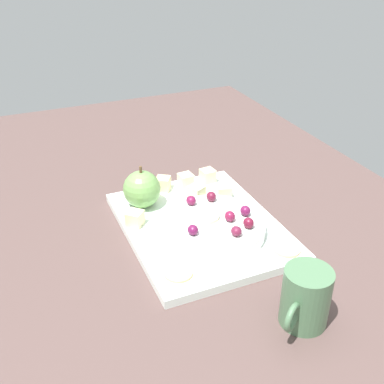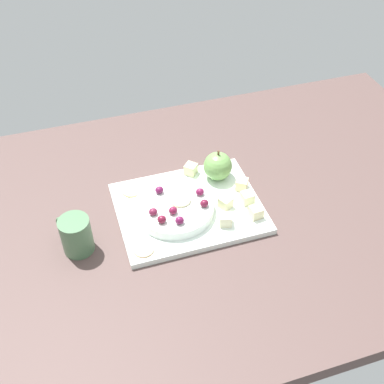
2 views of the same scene
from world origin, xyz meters
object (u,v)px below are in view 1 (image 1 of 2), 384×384
(platter, at_px, (199,225))
(grape_0, at_px, (191,200))
(cracker_0, at_px, (287,249))
(grape_6, at_px, (249,223))
(apple_whole, at_px, (142,189))
(cheese_cube_4, at_px, (135,218))
(grape_5, at_px, (193,230))
(cheese_cube_3, at_px, (224,192))
(grape_1, at_px, (236,231))
(grape_2, at_px, (230,216))
(cheese_cube_2, at_px, (186,180))
(cheese_cube_1, at_px, (196,193))
(cup, at_px, (305,298))
(grape_4, at_px, (211,196))
(cheese_cube_0, at_px, (208,176))
(cracker_1, at_px, (179,273))
(cheese_cube_5, at_px, (163,184))
(apple_slice_0, at_px, (205,216))
(grape_3, at_px, (245,211))
(serving_dish, at_px, (214,227))

(platter, height_order, grape_0, grape_0)
(cracker_0, relative_size, grape_6, 2.27)
(apple_whole, bearing_deg, cheese_cube_4, -29.43)
(cracker_0, height_order, grape_5, grape_5)
(cheese_cube_3, height_order, cheese_cube_4, same)
(apple_whole, height_order, cracker_0, apple_whole)
(grape_1, relative_size, grape_2, 1.00)
(platter, distance_m, cheese_cube_2, 0.13)
(apple_whole, height_order, cheese_cube_3, apple_whole)
(cheese_cube_4, bearing_deg, cheese_cube_1, 106.71)
(platter, distance_m, cheese_cube_3, 0.10)
(cup, bearing_deg, grape_4, -179.26)
(cheese_cube_3, xyz_separation_m, grape_2, (0.11, -0.04, 0.02))
(cheese_cube_0, height_order, cracker_1, cheese_cube_0)
(apple_whole, relative_size, cheese_cube_0, 2.61)
(cheese_cube_5, distance_m, cup, 0.40)
(grape_2, height_order, grape_6, same)
(cheese_cube_4, distance_m, cracker_0, 0.26)
(cheese_cube_2, distance_m, grape_6, 0.21)
(apple_slice_0, relative_size, cup, 0.55)
(grape_5, bearing_deg, cheese_cube_2, 160.58)
(grape_1, xyz_separation_m, grape_2, (-0.04, 0.01, 0.00))
(apple_whole, relative_size, grape_4, 3.59)
(cheese_cube_0, height_order, cheese_cube_2, same)
(platter, relative_size, cheese_cube_5, 12.27)
(grape_0, height_order, grape_2, grape_2)
(platter, height_order, grape_3, grape_3)
(serving_dish, distance_m, grape_1, 0.06)
(cheese_cube_5, bearing_deg, cheese_cube_3, 51.35)
(grape_2, bearing_deg, grape_1, -13.48)
(apple_slice_0, bearing_deg, grape_5, -45.83)
(grape_2, relative_size, grape_3, 1.00)
(cheese_cube_1, distance_m, grape_0, 0.06)
(cheese_cube_3, xyz_separation_m, grape_6, (0.14, -0.03, 0.02))
(cheese_cube_2, bearing_deg, cracker_1, -24.98)
(cracker_1, relative_size, grape_4, 2.27)
(serving_dish, height_order, cracker_0, serving_dish)
(cheese_cube_4, xyz_separation_m, grape_3, (0.08, 0.17, 0.02))
(cracker_1, bearing_deg, grape_4, 139.48)
(cheese_cube_2, height_order, grape_1, grape_1)
(platter, distance_m, cheese_cube_0, 0.15)
(grape_4, distance_m, apple_slice_0, 0.06)
(cheese_cube_5, xyz_separation_m, grape_1, (0.23, 0.04, 0.02))
(cheese_cube_0, relative_size, grape_6, 1.37)
(grape_0, relative_size, grape_3, 1.00)
(apple_whole, distance_m, grape_3, 0.20)
(cracker_1, height_order, grape_0, grape_0)
(cheese_cube_4, height_order, cracker_0, cheese_cube_4)
(cracker_1, relative_size, grape_2, 2.27)
(cheese_cube_2, distance_m, cracker_1, 0.27)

